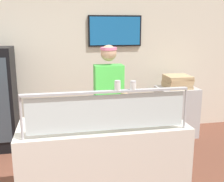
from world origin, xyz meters
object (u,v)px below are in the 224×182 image
at_px(pizza_server, 116,120).
at_px(pepper_flake_shaker, 133,86).
at_px(parmesan_shaker, 117,86).
at_px(worker_figure, 109,101).
at_px(pizza_box_stack, 177,82).
at_px(pizza_tray, 118,121).

relative_size(pizza_server, pepper_flake_shaker, 3.26).
bearing_deg(parmesan_shaker, pepper_flake_shaker, 0.00).
xyz_separation_m(worker_figure, pizza_box_stack, (1.46, 1.06, 0.01)).
relative_size(pepper_flake_shaker, worker_figure, 0.05).
xyz_separation_m(parmesan_shaker, worker_figure, (0.11, 1.00, -0.43)).
xyz_separation_m(parmesan_shaker, pizza_box_stack, (1.57, 2.05, -0.42)).
xyz_separation_m(pizza_server, worker_figure, (0.05, 0.70, 0.02)).
bearing_deg(pizza_tray, worker_figure, 87.17).
distance_m(pizza_server, worker_figure, 0.70).
bearing_deg(pizza_box_stack, parmesan_shaker, -127.39).
distance_m(pizza_server, pizza_box_stack, 2.32).
bearing_deg(pizza_tray, pepper_flake_shaker, -75.43).
relative_size(pizza_tray, parmesan_shaker, 4.70).
bearing_deg(pepper_flake_shaker, pizza_server, 109.00).
distance_m(parmesan_shaker, pepper_flake_shaker, 0.16).
bearing_deg(pepper_flake_shaker, worker_figure, 92.79).
relative_size(pizza_server, worker_figure, 0.16).
bearing_deg(worker_figure, parmesan_shaker, -96.15).
relative_size(parmesan_shaker, pizza_box_stack, 0.21).
distance_m(pizza_server, pepper_flake_shaker, 0.54).
distance_m(pizza_tray, worker_figure, 0.68).
height_order(pizza_tray, pepper_flake_shaker, pepper_flake_shaker).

